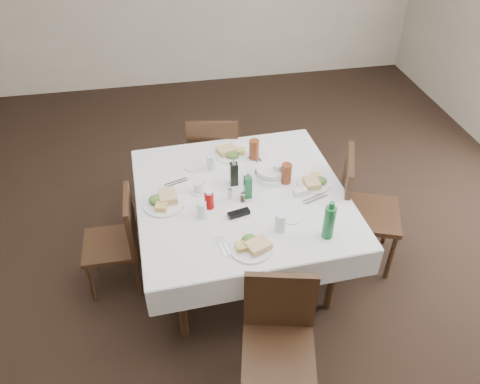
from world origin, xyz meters
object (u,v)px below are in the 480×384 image
at_px(water_e, 278,171).
at_px(coffee_mug, 199,187).
at_px(dining_table, 242,201).
at_px(oil_cruet_dark, 234,173).
at_px(chair_east, 358,204).
at_px(water_n, 211,162).
at_px(oil_cruet_green, 248,186).
at_px(chair_south, 279,332).
at_px(water_s, 281,222).
at_px(chair_north, 214,154).
at_px(chair_west, 120,236).
at_px(water_w, 202,210).
at_px(bread_basket, 271,173).
at_px(green_bottle, 329,222).
at_px(ketchup_bottle, 209,200).

relative_size(water_e, coffee_mug, 1.09).
xyz_separation_m(dining_table, oil_cruet_dark, (-0.03, 0.12, 0.17)).
bearing_deg(chair_east, water_e, 164.31).
height_order(water_n, oil_cruet_green, oil_cruet_green).
distance_m(oil_cruet_green, coffee_mug, 0.36).
distance_m(chair_south, water_s, 0.68).
xyz_separation_m(chair_north, chair_west, (-0.82, -0.85, -0.05)).
height_order(oil_cruet_green, coffee_mug, oil_cruet_green).
distance_m(dining_table, chair_north, 0.90).
bearing_deg(chair_north, coffee_mug, -105.07).
distance_m(chair_west, water_w, 0.73).
bearing_deg(water_s, dining_table, 113.01).
bearing_deg(bread_basket, water_n, 156.22).
distance_m(chair_west, oil_cruet_dark, 0.96).
xyz_separation_m(water_w, green_bottle, (0.77, -0.33, 0.07)).
height_order(chair_south, chair_west, chair_south).
distance_m(water_w, coffee_mug, 0.27).
height_order(water_w, oil_cruet_green, oil_cruet_green).
distance_m(water_s, water_e, 0.56).
bearing_deg(coffee_mug, chair_west, -175.00).
bearing_deg(dining_table, chair_east, -2.41).
bearing_deg(green_bottle, chair_north, 111.14).
xyz_separation_m(water_s, ketchup_bottle, (-0.42, 0.31, -0.00)).
relative_size(water_w, coffee_mug, 1.03).
height_order(dining_table, water_s, water_s).
distance_m(chair_west, green_bottle, 1.53).
bearing_deg(dining_table, chair_north, 95.42).
xyz_separation_m(ketchup_bottle, coffee_mug, (-0.05, 0.18, -0.03)).
bearing_deg(green_bottle, water_n, 126.00).
relative_size(water_n, bread_basket, 0.50).
bearing_deg(oil_cruet_dark, chair_east, -9.75).
xyz_separation_m(chair_west, oil_cruet_dark, (0.87, 0.09, 0.39)).
distance_m(water_n, coffee_mug, 0.29).
height_order(water_s, water_e, water_s).
bearing_deg(water_n, oil_cruet_dark, -58.24).
bearing_deg(water_n, ketchup_bottle, -99.58).
xyz_separation_m(oil_cruet_dark, green_bottle, (0.49, -0.65, 0.02)).
bearing_deg(chair_west, oil_cruet_green, -4.21).
height_order(chair_west, water_s, water_s).
relative_size(water_n, oil_cruet_dark, 0.52).
xyz_separation_m(bread_basket, coffee_mug, (-0.55, -0.08, 0.00)).
height_order(dining_table, chair_south, chair_south).
bearing_deg(chair_east, oil_cruet_green, -179.92).
bearing_deg(water_e, ketchup_bottle, -156.75).
bearing_deg(bread_basket, chair_west, -173.68).
distance_m(chair_west, water_e, 1.26).
bearing_deg(oil_cruet_dark, green_bottle, -52.65).
relative_size(chair_north, water_e, 7.39).
distance_m(chair_east, water_w, 1.25).
xyz_separation_m(oil_cruet_green, green_bottle, (0.42, -0.49, 0.03)).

